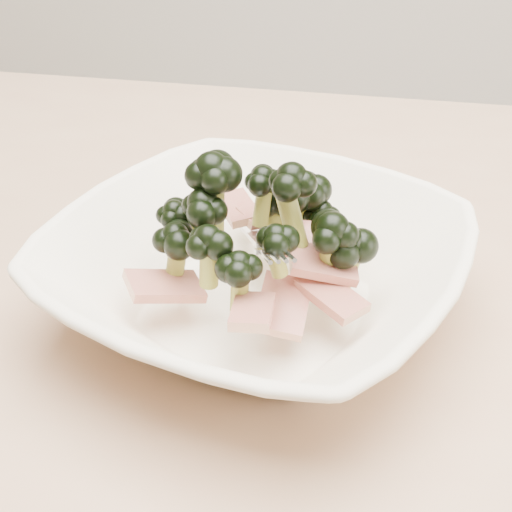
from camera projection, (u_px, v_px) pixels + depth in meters
The scene contains 2 objects.
dining_table at pixel (328, 355), 0.65m from camera, with size 1.20×0.80×0.75m.
broccoli_dish at pixel (257, 267), 0.52m from camera, with size 0.37×0.37×0.13m.
Camera 1 is at (0.03, -0.50, 1.08)m, focal length 50.00 mm.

